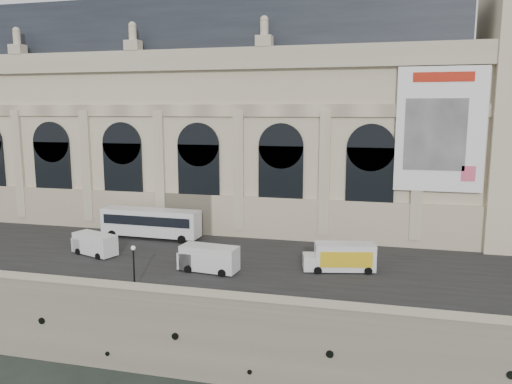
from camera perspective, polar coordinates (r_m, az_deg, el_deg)
ground at (r=43.38m, az=-11.65°, el=-19.85°), size 260.00×260.00×0.00m
quay at (r=73.27m, az=0.15°, el=-4.91°), size 160.00×70.00×6.00m
street at (r=53.03m, az=-5.31°, el=-7.13°), size 160.00×24.00×0.06m
parapet at (r=41.10m, az=-11.59°, el=-11.38°), size 160.00×1.40×1.21m
museum at (r=68.77m, az=-5.57°, el=8.20°), size 69.00×18.70×29.10m
bus_left at (r=60.17m, az=-11.94°, el=-3.40°), size 12.05×3.07×3.53m
van_b at (r=47.46m, az=-5.72°, el=-7.55°), size 5.79×2.77×2.49m
van_c at (r=55.29m, az=-18.12°, el=-5.65°), size 5.51×3.55×2.30m
box_truck at (r=47.96m, az=9.65°, el=-7.37°), size 6.96×3.50×2.69m
lamp_right at (r=43.68m, az=-13.78°, el=-8.42°), size 0.39×0.39×3.83m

